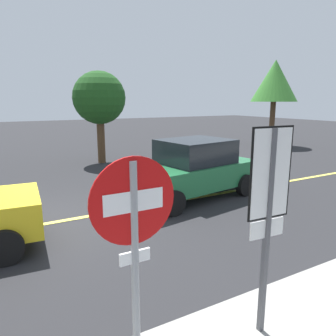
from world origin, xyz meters
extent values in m
plane|color=#262628|center=(0.00, 0.00, 0.00)|extent=(80.00, 80.00, 0.00)
cube|color=#E0D14C|center=(3.00, 0.00, 0.01)|extent=(28.00, 0.16, 0.01)
cylinder|color=gray|center=(-0.09, -5.03, 1.15)|extent=(0.07, 0.07, 2.30)
cylinder|color=red|center=(-0.09, -5.03, 1.96)|extent=(0.76, 0.02, 0.76)
cube|color=white|center=(-0.09, -5.03, 1.96)|extent=(0.53, 0.03, 0.18)
cube|color=white|center=(-0.09, -5.03, 1.46)|extent=(0.28, 0.02, 0.11)
cube|color=#4C4C51|center=(1.45, -5.05, 1.25)|extent=(0.06, 0.06, 2.50)
cube|color=white|center=(1.45, -5.05, 2.02)|extent=(0.50, 0.06, 0.95)
cube|color=black|center=(1.45, -5.05, 2.02)|extent=(0.54, 0.05, 0.99)
cube|color=white|center=(1.45, -5.05, 1.41)|extent=(0.45, 0.05, 0.20)
cube|color=#236B3D|center=(3.87, 0.19, 0.66)|extent=(4.26, 2.46, 0.67)
cube|color=black|center=(4.07, 0.22, 1.33)|extent=(2.16, 1.91, 0.67)
cylinder|color=black|center=(2.67, -0.94, 0.32)|extent=(0.67, 0.32, 0.64)
cylinder|color=black|center=(2.38, 0.89, 0.32)|extent=(0.67, 0.32, 0.64)
cylinder|color=black|center=(5.37, -0.51, 0.32)|extent=(0.67, 0.32, 0.64)
cylinder|color=black|center=(5.08, 1.32, 0.32)|extent=(0.67, 0.32, 0.64)
cylinder|color=black|center=(-0.93, 0.10, 0.32)|extent=(0.65, 0.27, 0.64)
cylinder|color=black|center=(-1.05, -1.61, 0.32)|extent=(0.65, 0.27, 0.64)
cylinder|color=#513823|center=(3.25, 6.55, 1.13)|extent=(0.34, 0.34, 2.25)
sphere|color=#1E4C1C|center=(3.25, 6.55, 2.89)|extent=(2.30, 2.30, 2.30)
cylinder|color=#513823|center=(14.12, 6.73, 1.35)|extent=(0.32, 0.32, 2.70)
cone|color=#387A2D|center=(14.12, 6.73, 3.92)|extent=(2.75, 2.75, 2.44)
camera|label=1|loc=(-1.07, -7.36, 2.77)|focal=34.08mm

